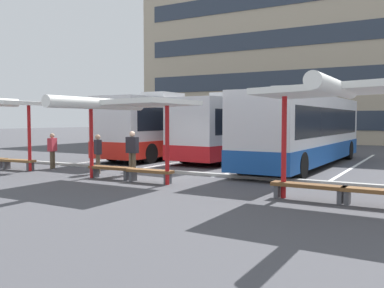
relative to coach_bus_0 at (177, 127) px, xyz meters
The scene contains 20 objects.
ground_plane 9.35m from the coach_bus_0, 63.79° to the right, with size 160.00×160.00×0.00m, color #47474C.
terminal_building 24.69m from the coach_bus_0, 79.93° to the left, with size 37.54×12.36×21.78m.
coach_bus_0 is the anchor object (origin of this frame).
coach_bus_1 4.21m from the coach_bus_0, ahead, with size 3.71×11.51×3.56m.
coach_bus_2 8.30m from the coach_bus_0, 12.75° to the right, with size 2.78×12.33×3.58m.
lane_stripe_0 2.69m from the coach_bus_0, 166.86° to the right, with size 0.16×14.00×0.01m, color white.
lane_stripe_1 2.69m from the coach_bus_0, 13.18° to the right, with size 0.16×14.00×0.01m, color white.
lane_stripe_2 6.34m from the coach_bus_0, ahead, with size 0.16×14.00×0.01m, color white.
lane_stripe_3 10.31m from the coach_bus_0, ahead, with size 0.16×14.00×0.01m, color white.
bench_1 9.84m from the coach_bus_0, 103.30° to the right, with size 1.69×0.59×0.45m.
waiting_shelter_1 10.88m from the coach_bus_0, 68.68° to the right, with size 4.34×5.14×2.86m.
bench_2 10.19m from the coach_bus_0, 72.49° to the right, with size 1.80×0.48×0.45m.
bench_3 10.94m from the coach_bus_0, 63.53° to the right, with size 1.74×0.47×0.45m.
waiting_shelter_2 15.48m from the coach_bus_0, 42.94° to the right, with size 4.18×4.93×3.08m.
bench_4 14.70m from the coach_bus_0, 44.69° to the right, with size 2.00×0.49×0.45m.
bench_5 16.05m from the coach_bus_0, 40.27° to the right, with size 1.88×0.44×0.45m.
platform_kerb 8.41m from the coach_bus_0, 60.50° to the right, with size 44.00×0.24×0.12m, color #ADADA8.
waiting_passenger_0 8.76m from the coach_bus_0, 70.35° to the right, with size 0.49×0.23×1.71m.
waiting_passenger_1 8.52m from the coach_bus_0, 99.33° to the right, with size 0.34×0.50×1.56m.
waiting_passenger_2 8.87m from the coach_bus_0, 79.77° to the right, with size 0.50×0.44×1.57m.
Camera 1 is at (9.19, -13.39, 2.16)m, focal length 39.76 mm.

